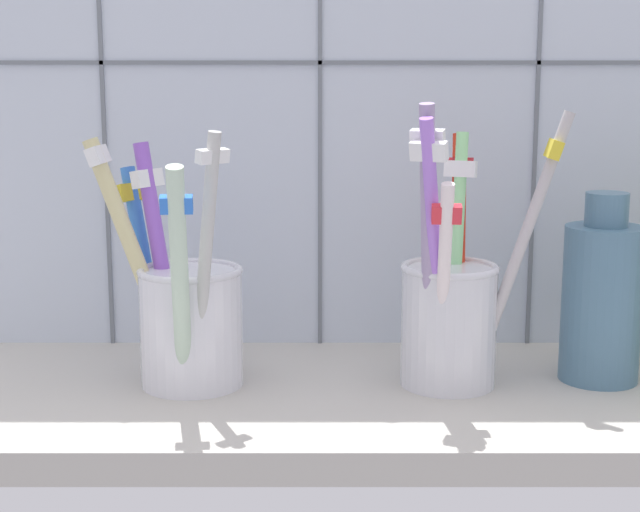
% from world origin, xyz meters
% --- Properties ---
extents(counter_slab, '(0.64, 0.22, 0.02)m').
position_xyz_m(counter_slab, '(0.00, 0.00, 0.01)').
color(counter_slab, '#BCB7AD').
rests_on(counter_slab, ground).
extents(tile_wall_back, '(0.64, 0.02, 0.45)m').
position_xyz_m(tile_wall_back, '(-0.00, 0.12, 0.23)').
color(tile_wall_back, silver).
rests_on(tile_wall_back, ground).
extents(toothbrush_cup_left, '(0.10, 0.11, 0.17)m').
position_xyz_m(toothbrush_cup_left, '(-0.09, 0.01, 0.07)').
color(toothbrush_cup_left, white).
rests_on(toothbrush_cup_left, counter_slab).
extents(toothbrush_cup_right, '(0.11, 0.09, 0.19)m').
position_xyz_m(toothbrush_cup_right, '(0.09, 0.01, 0.07)').
color(toothbrush_cup_right, silver).
rests_on(toothbrush_cup_right, counter_slab).
extents(ceramic_vase, '(0.05, 0.05, 0.13)m').
position_xyz_m(ceramic_vase, '(0.19, 0.02, 0.08)').
color(ceramic_vase, slate).
rests_on(ceramic_vase, counter_slab).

